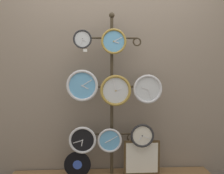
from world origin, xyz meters
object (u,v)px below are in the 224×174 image
(clock_middle_right, at_px, (148,89))
(clock_bottom_left, at_px, (83,140))
(clock_top_left, at_px, (82,39))
(clock_bottom_right, at_px, (142,136))
(vinyl_record, at_px, (77,165))
(clock_bottom_center, at_px, (110,140))
(clock_top_center, at_px, (114,41))
(clock_middle_center, at_px, (116,91))
(display_stand, at_px, (112,127))
(clock_middle_left, at_px, (82,86))
(picture_frame, at_px, (142,158))

(clock_middle_right, height_order, clock_bottom_left, clock_middle_right)
(clock_top_left, distance_m, clock_bottom_right, 1.19)
(clock_bottom_right, height_order, vinyl_record, clock_bottom_right)
(clock_bottom_center, bearing_deg, clock_top_center, -0.26)
(clock_bottom_right, relative_size, vinyl_record, 0.89)
(clock_top_center, height_order, clock_middle_center, clock_top_center)
(display_stand, bearing_deg, clock_bottom_center, -106.96)
(clock_top_left, xyz_separation_m, clock_middle_left, (-0.01, -0.01, -0.48))
(clock_middle_left, xyz_separation_m, picture_frame, (0.64, 0.04, -0.79))
(clock_top_left, xyz_separation_m, clock_bottom_center, (0.28, -0.01, -1.06))
(clock_bottom_right, height_order, picture_frame, clock_bottom_right)
(display_stand, relative_size, clock_bottom_right, 7.18)
(display_stand, relative_size, clock_middle_right, 5.93)
(display_stand, relative_size, clock_top_center, 6.89)
(display_stand, distance_m, clock_bottom_right, 0.34)
(clock_top_left, bearing_deg, vinyl_record, -170.00)
(clock_middle_right, bearing_deg, picture_frame, 133.13)
(clock_bottom_center, relative_size, clock_bottom_right, 1.03)
(clock_middle_left, relative_size, vinyl_record, 1.16)
(display_stand, distance_m, vinyl_record, 0.54)
(clock_bottom_right, xyz_separation_m, vinyl_record, (-0.69, 0.01, -0.31))
(clock_middle_center, bearing_deg, clock_bottom_center, 170.65)
(clock_top_center, height_order, clock_bottom_left, clock_top_center)
(clock_middle_center, height_order, clock_middle_right, clock_middle_right)
(clock_middle_right, xyz_separation_m, clock_bottom_left, (-0.68, -0.00, -0.53))
(clock_middle_left, relative_size, picture_frame, 0.84)
(clock_top_center, distance_m, clock_middle_center, 0.51)
(clock_top_left, height_order, clock_middle_right, clock_top_left)
(clock_middle_right, height_order, picture_frame, clock_middle_right)
(clock_bottom_left, height_order, clock_bottom_center, clock_bottom_left)
(clock_bottom_right, bearing_deg, clock_bottom_center, 178.79)
(clock_middle_right, bearing_deg, clock_top_left, 178.39)
(display_stand, relative_size, clock_bottom_left, 6.31)
(display_stand, bearing_deg, clock_middle_left, -165.08)
(clock_top_left, height_order, clock_bottom_right, clock_top_left)
(clock_middle_left, height_order, clock_middle_right, clock_middle_left)
(clock_middle_left, xyz_separation_m, clock_bottom_center, (0.28, -0.00, -0.58))
(clock_top_left, distance_m, clock_middle_center, 0.63)
(clock_bottom_center, xyz_separation_m, clock_bottom_right, (0.35, -0.01, 0.05))
(clock_middle_center, relative_size, picture_frame, 0.83)
(display_stand, height_order, vinyl_record, display_stand)
(picture_frame, bearing_deg, clock_top_center, -171.92)
(display_stand, relative_size, picture_frame, 4.61)
(display_stand, height_order, clock_middle_right, display_stand)
(clock_top_center, distance_m, clock_bottom_right, 1.03)
(clock_top_center, height_order, clock_bottom_center, clock_top_center)
(clock_bottom_right, bearing_deg, clock_middle_center, -179.42)
(display_stand, bearing_deg, picture_frame, -7.20)
(clock_middle_right, bearing_deg, clock_bottom_center, 179.23)
(clock_top_left, bearing_deg, clock_middle_center, -4.01)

